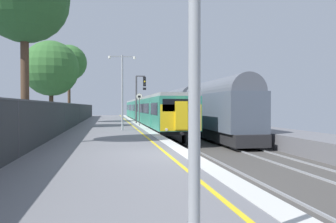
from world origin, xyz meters
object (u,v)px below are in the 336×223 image
object	(u,v)px
background_tree_centre	(51,70)
background_tree_right	(25,1)
signal_gantry	(139,93)
background_tree_left	(69,64)
speed_limit_sign	(139,105)
commuter_train_at_platform	(147,110)
freight_train_adjacent_track	(169,107)
platform_lamp_mid	(122,86)

from	to	relation	value
background_tree_centre	background_tree_right	size ratio (longest dim) A/B	0.83
signal_gantry	background_tree_left	size ratio (longest dim) A/B	0.59
speed_limit_sign	commuter_train_at_platform	bearing A→B (deg)	80.01
commuter_train_at_platform	background_tree_centre	world-z (taller)	background_tree_centre
background_tree_right	signal_gantry	bearing A→B (deg)	70.23
freight_train_adjacent_track	background_tree_left	size ratio (longest dim) A/B	6.79
platform_lamp_mid	background_tree_centre	size ratio (longest dim) A/B	0.77
background_tree_centre	background_tree_right	distance (m)	13.01
background_tree_centre	background_tree_left	bearing A→B (deg)	87.08
signal_gantry	speed_limit_sign	size ratio (longest dim) A/B	1.69
freight_train_adjacent_track	speed_limit_sign	size ratio (longest dim) A/B	19.32
background_tree_left	commuter_train_at_platform	bearing A→B (deg)	21.89
background_tree_left	background_tree_right	xyz separation A→B (m)	(0.58, -21.11, 0.16)
commuter_train_at_platform	platform_lamp_mid	xyz separation A→B (m)	(-3.57, -15.95, 1.98)
background_tree_right	background_tree_left	bearing A→B (deg)	91.59
signal_gantry	background_tree_right	xyz separation A→B (m)	(-6.71, -18.68, 3.37)
platform_lamp_mid	background_tree_left	world-z (taller)	background_tree_left
commuter_train_at_platform	platform_lamp_mid	world-z (taller)	platform_lamp_mid
speed_limit_sign	background_tree_right	xyz separation A→B (m)	(-6.34, -14.15, 4.60)
freight_train_adjacent_track	platform_lamp_mid	distance (m)	23.77
background_tree_centre	background_tree_right	bearing A→B (deg)	-85.53
commuter_train_at_platform	signal_gantry	world-z (taller)	signal_gantry
freight_train_adjacent_track	background_tree_centre	distance (m)	22.77
signal_gantry	background_tree_left	xyz separation A→B (m)	(-7.30, 2.43, 3.21)
platform_lamp_mid	background_tree_left	xyz separation A→B (m)	(-5.19, 12.43, 3.05)
commuter_train_at_platform	freight_train_adjacent_track	size ratio (longest dim) A/B	0.70
freight_train_adjacent_track	platform_lamp_mid	world-z (taller)	platform_lamp_mid
background_tree_centre	background_tree_right	xyz separation A→B (m)	(1.01, -12.86, 1.69)
freight_train_adjacent_track	commuter_train_at_platform	bearing A→B (deg)	-121.56
commuter_train_at_platform	speed_limit_sign	distance (m)	10.66
signal_gantry	background_tree_left	distance (m)	8.33
signal_gantry	freight_train_adjacent_track	bearing A→B (deg)	66.30
freight_train_adjacent_track	background_tree_right	xyz separation A→B (m)	(-12.19, -31.15, 4.82)
speed_limit_sign	background_tree_centre	bearing A→B (deg)	-170.02
commuter_train_at_platform	background_tree_centre	distance (m)	15.34
commuter_train_at_platform	signal_gantry	size ratio (longest dim) A/B	8.07
freight_train_adjacent_track	signal_gantry	xyz separation A→B (m)	(-5.48, -12.47, 1.44)
background_tree_left	background_tree_right	size ratio (longest dim) A/B	0.97
background_tree_left	platform_lamp_mid	bearing A→B (deg)	-67.32
signal_gantry	platform_lamp_mid	distance (m)	10.22
freight_train_adjacent_track	speed_limit_sign	bearing A→B (deg)	-108.99
freight_train_adjacent_track	speed_limit_sign	xyz separation A→B (m)	(-5.85, -17.00, 0.21)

